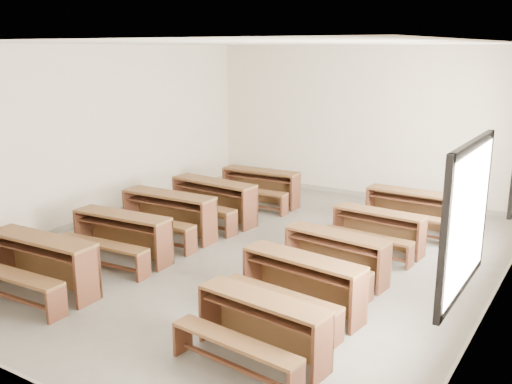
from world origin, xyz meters
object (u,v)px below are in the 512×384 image
Objects in this scene: desk_set_0 at (39,261)px; desk_set_2 at (167,212)px; desk_set_4 at (260,185)px; desk_set_6 at (300,281)px; desk_set_7 at (334,253)px; desk_set_9 at (411,208)px; desk_set_3 at (212,198)px; desk_set_5 at (260,324)px; desk_set_1 at (120,234)px; desk_set_8 at (377,228)px.

desk_set_0 is 0.99× the size of desk_set_2.
desk_set_4 is at bearing 83.08° from desk_set_2.
desk_set_7 is at bearing 100.03° from desk_set_6.
desk_set_2 reaches higher than desk_set_9.
desk_set_9 is (3.14, -0.03, -0.01)m from desk_set_4.
desk_set_3 is 1.15× the size of desk_set_5.
desk_set_7 reaches higher than desk_set_5.
desk_set_8 is (3.13, 2.46, -0.04)m from desk_set_1.
desk_set_6 is at bearing 102.71° from desk_set_5.
desk_set_1 is 3.98m from desk_set_8.
desk_set_0 is 6.14m from desk_set_9.
desk_set_0 reaches higher than desk_set_5.
desk_set_9 is at bearing 91.04° from desk_set_7.
desk_set_2 reaches higher than desk_set_4.
desk_set_6 is 1.11× the size of desk_set_8.
desk_set_1 is at bearing -86.88° from desk_set_2.
desk_set_1 is 3.52m from desk_set_5.
desk_set_7 is (-0.23, 2.31, 0.00)m from desk_set_5.
desk_set_1 is 1.20m from desk_set_2.
desk_set_2 is 1.05× the size of desk_set_6.
desk_set_7 is at bearing -18.82° from desk_set_3.
desk_set_1 is at bearing -129.41° from desk_set_9.
desk_set_5 is at bearing -38.22° from desk_set_2.
desk_set_8 is at bearing 33.96° from desk_set_1.
desk_set_1 is at bearing -85.41° from desk_set_3.
desk_set_5 is at bearing -61.13° from desk_set_4.
desk_set_3 is at bearing 83.11° from desk_set_2.
desk_set_7 is (3.05, 1.03, -0.03)m from desk_set_1.
desk_set_4 is (0.22, 2.60, -0.02)m from desk_set_2.
desk_set_0 is 1.15× the size of desk_set_8.
desk_set_2 is at bearing -90.52° from desk_set_3.
desk_set_0 is 3.75m from desk_set_3.
desk_set_5 is (3.29, -3.61, -0.06)m from desk_set_3.
desk_set_3 is 1.15× the size of desk_set_7.
desk_set_6 is 1.15m from desk_set_7.
desk_set_4 is 1.04× the size of desk_set_9.
desk_set_4 reaches higher than desk_set_6.
desk_set_1 is 4.98m from desk_set_9.
desk_set_5 is at bearing -43.42° from desk_set_3.
desk_set_5 is 1.04× the size of desk_set_8.
desk_set_1 reaches higher than desk_set_6.
desk_set_0 reaches higher than desk_set_9.
desk_set_9 is at bearing 94.23° from desk_set_6.
desk_set_0 is at bearing -125.76° from desk_set_8.
desk_set_1 is (0.04, 1.41, -0.02)m from desk_set_0.
desk_set_1 reaches higher than desk_set_8.
desk_set_9 is at bearing 35.29° from desk_set_2.
desk_set_2 is 1.04× the size of desk_set_4.
desk_set_0 is 5.00m from desk_set_8.
desk_set_4 is (0.12, 1.46, -0.03)m from desk_set_3.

